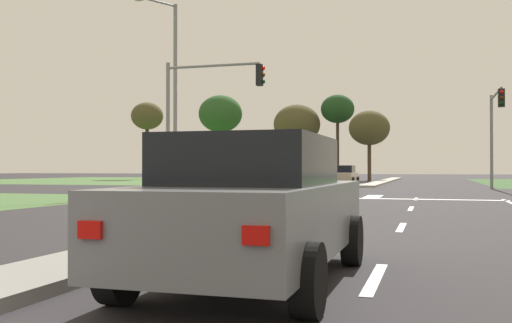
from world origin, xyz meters
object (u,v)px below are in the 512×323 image
car_red_third (198,175)px  car_blue_fourth (287,176)px  treeline_fifth (369,128)px  treeline_second (220,114)px  car_beige_second (342,175)px  car_grey_near (254,208)px  street_lamp_second (172,87)px  treeline_fourth (338,110)px  treeline_near (147,117)px  treeline_third (297,125)px  traffic_signal_far_right (495,121)px  traffic_signal_near_left (201,103)px

car_red_third → car_blue_fourth: 5.62m
treeline_fifth → treeline_second: bearing=173.7°
car_beige_second → car_grey_near: bearing=96.8°
car_grey_near → car_beige_second: 37.47m
street_lamp_second → treeline_fourth: size_ratio=1.07×
car_blue_fourth → treeline_near: treeline_near is taller
car_red_third → treeline_third: size_ratio=0.56×
treeline_third → treeline_fifth: treeline_third is taller
treeline_near → treeline_fourth: bearing=3.3°
car_beige_second → treeline_fifth: treeline_fifth is taller
car_beige_second → street_lamp_second: street_lamp_second is taller
car_red_third → treeline_fourth: size_ratio=0.50×
car_grey_near → car_beige_second: (-4.45, 37.20, -0.06)m
car_grey_near → car_red_third: car_red_third is taller
car_red_third → treeline_near: (-17.84, 28.12, 6.38)m
treeline_near → treeline_third: (17.51, 0.74, -1.21)m
car_blue_fourth → traffic_signal_far_right: bearing=-74.3°
traffic_signal_far_right → treeline_fifth: (-9.52, 24.26, 1.36)m
treeline_third → treeline_fourth: size_ratio=0.89×
car_blue_fourth → street_lamp_second: bearing=135.7°
car_red_third → treeline_fifth: bearing=164.5°
street_lamp_second → treeline_second: (-9.91, 34.32, 1.89)m
traffic_signal_far_right → treeline_near: bearing=144.2°
traffic_signal_near_left → treeline_near: treeline_near is taller
car_red_third → treeline_near: 33.91m
traffic_signal_near_left → treeline_fifth: bearing=83.5°
treeline_second → car_blue_fourth: bearing=-63.2°
car_beige_second → treeline_third: bearing=-67.8°
treeline_fourth → car_grey_near: bearing=-82.2°
traffic_signal_near_left → traffic_signal_far_right: size_ratio=1.08×
treeline_third → treeline_fifth: 8.10m
treeline_fourth → treeline_fifth: 4.74m
traffic_signal_far_right → street_lamp_second: (-16.35, -8.22, 1.50)m
treeline_fourth → treeline_near: bearing=-176.7°
treeline_fourth → treeline_fifth: (3.56, -2.22, -2.20)m
treeline_fifth → car_red_third: bearing=-105.5°
treeline_second → treeline_fifth: size_ratio=1.33×
car_grey_near → street_lamp_second: (-11.00, 21.65, 4.66)m
car_beige_second → treeline_third: 20.78m
car_red_third → treeline_near: treeline_near is taller
car_blue_fourth → traffic_signal_near_left: (-2.09, -7.91, 3.41)m
car_grey_near → car_blue_fourth: bearing=102.9°
car_beige_second → car_blue_fourth: 10.69m
treeline_second → traffic_signal_near_left: bearing=-71.2°
car_beige_second → treeline_fourth: bearing=-80.3°
car_blue_fourth → traffic_signal_far_right: 12.32m
car_blue_fourth → traffic_signal_far_right: traffic_signal_far_right is taller
car_beige_second → traffic_signal_near_left: traffic_signal_near_left is taller
street_lamp_second → treeline_near: size_ratio=1.10×
treeline_third → treeline_near: bearing=-177.6°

